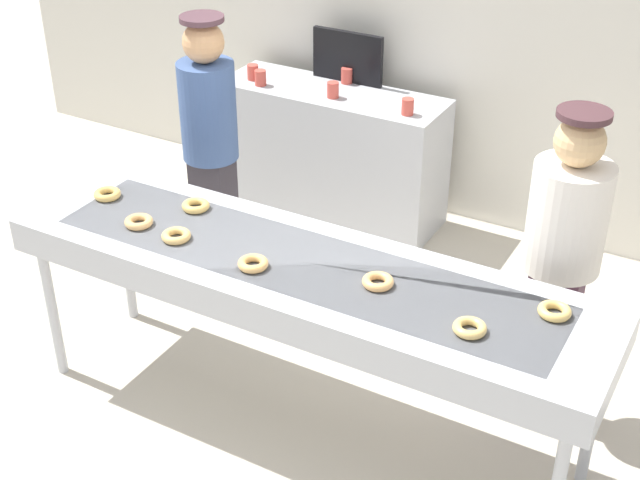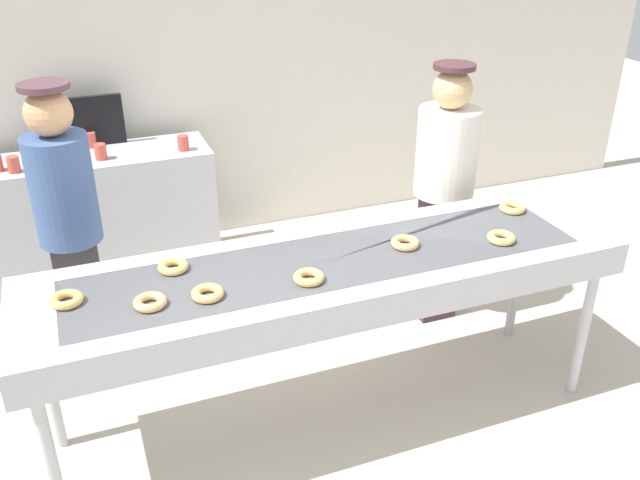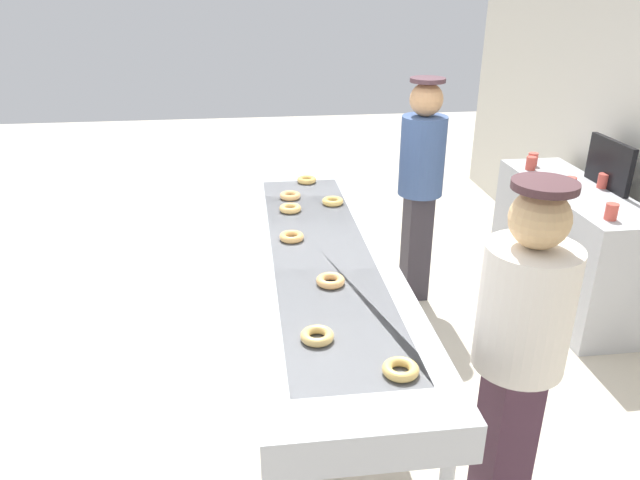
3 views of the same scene
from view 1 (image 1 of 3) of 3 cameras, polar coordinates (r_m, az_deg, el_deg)
ground_plane at (r=4.71m, az=-1.12°, el=-11.40°), size 16.00×16.00×0.00m
fryer_conveyor at (r=4.17m, az=-1.24°, el=-2.38°), size 2.92×0.76×0.97m
glazed_donut_0 at (r=4.78m, az=-13.40°, el=2.86°), size 0.20×0.20×0.04m
glazed_donut_1 at (r=4.59m, az=-7.92°, el=2.18°), size 0.19×0.19×0.04m
glazed_donut_2 at (r=4.08m, az=-4.29°, el=-1.50°), size 0.20×0.20×0.04m
glazed_donut_3 at (r=3.89m, az=14.71°, el=-4.40°), size 0.19×0.19×0.04m
glazed_donut_4 at (r=3.72m, az=9.51°, el=-5.54°), size 0.20×0.20×0.04m
glazed_donut_5 at (r=4.49m, az=-11.47°, el=1.15°), size 0.18×0.18×0.04m
glazed_donut_6 at (r=3.95m, az=3.72°, el=-2.64°), size 0.15×0.15×0.04m
glazed_donut_7 at (r=4.34m, az=-9.14°, el=0.27°), size 0.19×0.19×0.04m
worker_baker at (r=5.34m, az=-7.03°, el=6.43°), size 0.33×0.33×1.71m
worker_assistant at (r=4.35m, az=15.18°, el=-0.57°), size 0.37×0.37×1.67m
prep_counter at (r=6.33m, az=0.77°, el=5.57°), size 1.58×0.53×0.92m
paper_cup_0 at (r=6.25m, az=-3.81°, el=10.27°), size 0.08×0.08×0.11m
paper_cup_1 at (r=6.28m, az=1.72°, el=10.42°), size 0.08×0.08×0.11m
paper_cup_2 at (r=5.78m, az=5.60°, el=8.45°), size 0.08×0.08×0.11m
paper_cup_3 at (r=6.02m, az=0.83°, el=9.54°), size 0.08×0.08×0.11m
paper_cup_4 at (r=6.36m, az=-4.30°, el=10.61°), size 0.08×0.08×0.11m
menu_display at (r=6.27m, az=1.77°, el=11.58°), size 0.52×0.04×0.35m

